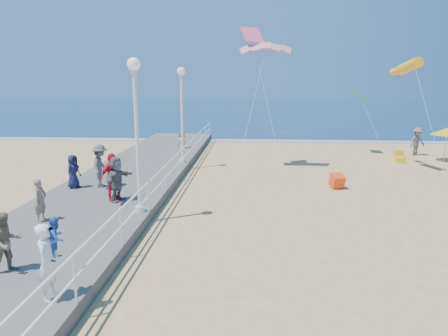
# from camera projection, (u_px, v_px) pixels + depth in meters

# --- Properties ---
(ground) EXTENTS (160.00, 160.00, 0.00)m
(ground) POSITION_uv_depth(u_px,v_px,m) (291.00, 226.00, 13.95)
(ground) COLOR tan
(ground) RESTS_ON ground
(ocean) EXTENTS (160.00, 90.00, 0.05)m
(ocean) POSITION_uv_depth(u_px,v_px,m) (259.00, 108.00, 77.33)
(ocean) COLOR #0D2E4E
(ocean) RESTS_ON ground
(surf_line) EXTENTS (160.00, 1.20, 0.04)m
(surf_line) POSITION_uv_depth(u_px,v_px,m) (268.00, 141.00, 33.93)
(surf_line) COLOR silver
(surf_line) RESTS_ON ground
(boardwalk) EXTENTS (5.00, 44.00, 0.40)m
(boardwalk) POSITION_uv_depth(u_px,v_px,m) (82.00, 216.00, 14.40)
(boardwalk) COLOR slate
(boardwalk) RESTS_ON ground
(railing) EXTENTS (0.05, 42.00, 0.55)m
(railing) POSITION_uv_depth(u_px,v_px,m) (148.00, 189.00, 14.02)
(railing) COLOR white
(railing) RESTS_ON boardwalk
(lamp_post_mid) EXTENTS (0.44, 0.44, 5.32)m
(lamp_post_mid) POSITION_uv_depth(u_px,v_px,m) (136.00, 120.00, 13.53)
(lamp_post_mid) COLOR white
(lamp_post_mid) RESTS_ON boardwalk
(lamp_post_far) EXTENTS (0.44, 0.44, 5.32)m
(lamp_post_far) POSITION_uv_depth(u_px,v_px,m) (182.00, 105.00, 22.31)
(lamp_post_far) COLOR white
(lamp_post_far) RESTS_ON boardwalk
(woman_holding_toddler) EXTENTS (0.43, 0.63, 1.68)m
(woman_holding_toddler) POSITION_uv_depth(u_px,v_px,m) (48.00, 262.00, 8.34)
(woman_holding_toddler) COLOR white
(woman_holding_toddler) RESTS_ON boardwalk
(toddler_held) EXTENTS (0.37, 0.47, 0.93)m
(toddler_held) POSITION_uv_depth(u_px,v_px,m) (56.00, 238.00, 8.38)
(toddler_held) COLOR blue
(toddler_held) RESTS_ON boardwalk
(spectator_1) EXTENTS (0.89, 0.93, 1.51)m
(spectator_1) POSITION_uv_depth(u_px,v_px,m) (7.00, 242.00, 9.56)
(spectator_1) COLOR #83715A
(spectator_1) RESTS_ON boardwalk
(spectator_2) EXTENTS (0.80, 1.27, 1.88)m
(spectator_2) POSITION_uv_depth(u_px,v_px,m) (100.00, 166.00, 17.40)
(spectator_2) COLOR #535257
(spectator_2) RESTS_ON boardwalk
(spectator_3) EXTENTS (0.93, 1.17, 1.86)m
(spectator_3) POSITION_uv_depth(u_px,v_px,m) (112.00, 177.00, 15.42)
(spectator_3) COLOR red
(spectator_3) RESTS_ON boardwalk
(spectator_4) EXTENTS (0.64, 0.81, 1.46)m
(spectator_4) POSITION_uv_depth(u_px,v_px,m) (73.00, 171.00, 17.26)
(spectator_4) COLOR #1C1C3D
(spectator_4) RESTS_ON boardwalk
(spectator_5) EXTENTS (0.90, 1.70, 1.75)m
(spectator_5) POSITION_uv_depth(u_px,v_px,m) (117.00, 179.00, 15.31)
(spectator_5) COLOR #5E5E63
(spectator_5) RESTS_ON boardwalk
(spectator_6) EXTENTS (0.38, 0.54, 1.44)m
(spectator_6) POSITION_uv_depth(u_px,v_px,m) (40.00, 200.00, 13.13)
(spectator_6) COLOR #876F5D
(spectator_6) RESTS_ON boardwalk
(beach_walker_a) EXTENTS (1.42, 1.19, 1.91)m
(beach_walker_a) POSITION_uv_depth(u_px,v_px,m) (417.00, 142.00, 27.10)
(beach_walker_a) COLOR slate
(beach_walker_a) RESTS_ON ground
(beach_walker_c) EXTENTS (0.93, 0.91, 1.62)m
(beach_walker_c) POSITION_uv_depth(u_px,v_px,m) (182.00, 142.00, 27.77)
(beach_walker_c) COLOR #919164
(beach_walker_c) RESTS_ON ground
(box_kite) EXTENTS (0.71, 0.83, 0.74)m
(box_kite) POSITION_uv_depth(u_px,v_px,m) (337.00, 182.00, 18.77)
(box_kite) COLOR red
(box_kite) RESTS_ON ground
(beach_umbrella) EXTENTS (1.90, 1.90, 2.14)m
(beach_umbrella) POSITION_uv_depth(u_px,v_px,m) (447.00, 131.00, 24.81)
(beach_umbrella) COLOR white
(beach_umbrella) RESTS_ON ground
(beach_chair_left) EXTENTS (0.55, 0.55, 0.40)m
(beach_chair_left) POSITION_uv_depth(u_px,v_px,m) (398.00, 153.00, 27.06)
(beach_chair_left) COLOR #FEA81A
(beach_chair_left) RESTS_ON ground
(beach_chair_right) EXTENTS (0.55, 0.55, 0.40)m
(beach_chair_right) POSITION_uv_depth(u_px,v_px,m) (400.00, 160.00, 24.66)
(beach_chair_right) COLOR yellow
(beach_chair_right) RESTS_ON ground
(kite_parafoil) EXTENTS (2.86, 0.94, 0.65)m
(kite_parafoil) POSITION_uv_depth(u_px,v_px,m) (266.00, 45.00, 21.67)
(kite_parafoil) COLOR red
(kite_windsock) EXTENTS (1.06, 3.01, 1.15)m
(kite_windsock) POSITION_uv_depth(u_px,v_px,m) (409.00, 66.00, 21.26)
(kite_windsock) COLOR #F3A814
(kite_diamond_pink) EXTENTS (1.42, 1.28, 0.88)m
(kite_diamond_pink) POSITION_uv_depth(u_px,v_px,m) (252.00, 35.00, 22.15)
(kite_diamond_pink) COLOR #F55A7F
(kite_diamond_green) EXTENTS (1.11, 1.33, 0.77)m
(kite_diamond_green) POSITION_uv_depth(u_px,v_px,m) (361.00, 96.00, 27.19)
(kite_diamond_green) COLOR green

